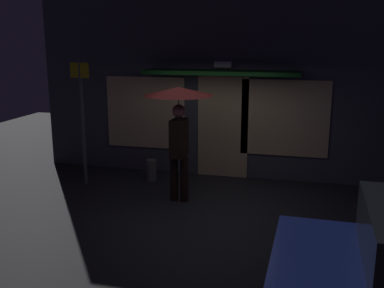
# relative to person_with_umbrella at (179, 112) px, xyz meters

# --- Properties ---
(ground_plane) EXTENTS (18.00, 18.00, 0.00)m
(ground_plane) POSITION_rel_person_with_umbrella_xyz_m (0.50, -0.43, -1.68)
(ground_plane) COLOR #26262B
(building_facade) EXTENTS (8.39, 1.00, 4.32)m
(building_facade) POSITION_rel_person_with_umbrella_xyz_m (0.49, 1.90, 0.45)
(building_facade) COLOR #4C4C56
(building_facade) RESTS_ON ground
(person_with_umbrella) EXTENTS (1.23, 1.23, 2.13)m
(person_with_umbrella) POSITION_rel_person_with_umbrella_xyz_m (0.00, 0.00, 0.00)
(person_with_umbrella) COLOR black
(person_with_umbrella) RESTS_ON ground
(street_sign_post) EXTENTS (0.40, 0.07, 2.61)m
(street_sign_post) POSITION_rel_person_with_umbrella_xyz_m (-2.18, 0.49, -0.21)
(street_sign_post) COLOR #595B60
(street_sign_post) RESTS_ON ground
(sidewalk_bollard) EXTENTS (0.21, 0.21, 0.46)m
(sidewalk_bollard) POSITION_rel_person_with_umbrella_xyz_m (-0.92, 1.05, -1.46)
(sidewalk_bollard) COLOR slate
(sidewalk_bollard) RESTS_ON ground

